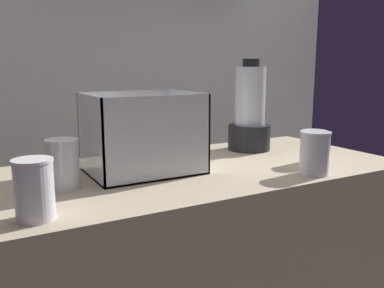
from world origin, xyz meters
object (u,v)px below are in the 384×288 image
at_px(carrot_display_bin, 146,148).
at_px(juice_cup_orange_left, 63,166).
at_px(juice_cup_carrot_far_left, 35,193).
at_px(juice_cup_carrot_right, 314,149).
at_px(juice_cup_mango_middle, 314,156).
at_px(blender_pitcher, 250,115).

distance_m(carrot_display_bin, juice_cup_orange_left, 0.27).
bearing_deg(juice_cup_carrot_far_left, juice_cup_carrot_right, 5.40).
bearing_deg(juice_cup_carrot_far_left, juice_cup_orange_left, 63.00).
distance_m(juice_cup_carrot_far_left, juice_cup_mango_middle, 0.81).
bearing_deg(blender_pitcher, carrot_display_bin, -166.08).
distance_m(juice_cup_carrot_far_left, juice_cup_orange_left, 0.23).
relative_size(juice_cup_carrot_far_left, juice_cup_orange_left, 0.98).
bearing_deg(juice_cup_carrot_right, carrot_display_bin, 161.97).
xyz_separation_m(blender_pitcher, juice_cup_orange_left, (-0.76, -0.18, -0.08)).
height_order(carrot_display_bin, juice_cup_carrot_far_left, carrot_display_bin).
height_order(juice_cup_mango_middle, juice_cup_carrot_right, juice_cup_mango_middle).
bearing_deg(juice_cup_orange_left, juice_cup_carrot_right, -8.14).
distance_m(carrot_display_bin, blender_pitcher, 0.51).
distance_m(juice_cup_carrot_far_left, juice_cup_carrot_right, 0.91).
distance_m(carrot_display_bin, juice_cup_carrot_right, 0.57).
relative_size(juice_cup_mango_middle, juice_cup_carrot_right, 1.16).
xyz_separation_m(blender_pitcher, juice_cup_mango_middle, (-0.06, -0.40, -0.08)).
relative_size(carrot_display_bin, blender_pitcher, 0.94).
xyz_separation_m(carrot_display_bin, juice_cup_carrot_right, (0.54, -0.18, -0.03)).
height_order(carrot_display_bin, juice_cup_orange_left, carrot_display_bin).
xyz_separation_m(carrot_display_bin, juice_cup_carrot_far_left, (-0.37, -0.26, -0.02)).
bearing_deg(juice_cup_carrot_far_left, juice_cup_mango_middle, -1.26).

